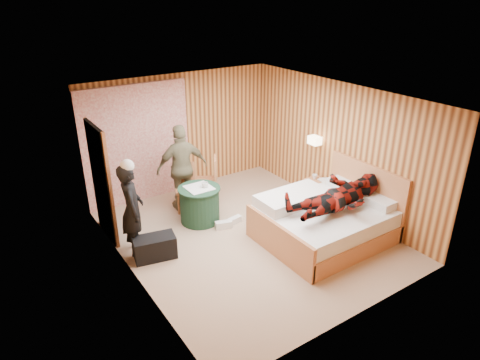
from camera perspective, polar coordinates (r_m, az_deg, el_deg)
floor at (r=7.72m, az=0.98°, el=-7.38°), size 4.20×5.00×0.01m
ceiling at (r=6.76m, az=1.13°, el=11.01°), size 4.20×5.00×0.01m
wall_back at (r=9.18m, az=-7.92°, el=6.26°), size 4.20×0.02×2.50m
wall_left at (r=6.30m, az=-14.89°, el=-2.98°), size 0.02×5.00×2.50m
wall_right at (r=8.44m, az=12.88°, el=4.26°), size 0.02×5.00×2.50m
curtain at (r=8.77m, az=-13.56°, el=4.60°), size 2.20×0.08×2.40m
doorway at (r=7.63m, az=-18.02°, el=-0.36°), size 0.06×0.90×2.05m
wall_lamp at (r=8.60m, az=9.95°, el=5.24°), size 0.26×0.24×0.16m
bed at (r=7.66m, az=11.39°, el=-5.23°), size 2.18×1.72×1.18m
nightstand at (r=8.80m, az=10.35°, el=-1.62°), size 0.40×0.54×0.52m
round_table at (r=8.04m, az=-5.40°, el=-3.24°), size 0.79×0.79×0.70m
chair_far at (r=8.47m, az=-7.31°, el=-0.42°), size 0.54×0.54×0.93m
chair_near at (r=8.64m, az=-4.03°, el=0.43°), size 0.61×0.61×0.98m
duffel_bag at (r=7.17m, az=-11.30°, el=-8.80°), size 0.73×0.49×0.38m
sneaker_left at (r=7.91m, az=-2.21°, el=-5.98°), size 0.32×0.20×0.13m
sneaker_right at (r=8.07m, az=-0.69°, el=-5.36°), size 0.28×0.15×0.12m
woman_standing at (r=7.12m, az=-14.19°, el=-3.82°), size 0.53×0.66×1.57m
man_at_table at (r=8.36m, az=-7.71°, el=1.62°), size 1.06×0.57×1.72m
man_on_bed at (r=7.23m, az=13.27°, el=-1.17°), size 0.86×0.67×1.77m
book_lower at (r=8.66m, az=10.70°, el=-0.18°), size 0.19×0.24×0.02m
book_upper at (r=8.65m, az=10.71°, el=-0.06°), size 0.25×0.27×0.02m
cup_nightstand at (r=8.76m, az=9.91°, el=0.44°), size 0.11×0.11×0.09m
cup_table at (r=7.87m, az=-4.69°, el=-0.64°), size 0.15×0.15×0.10m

